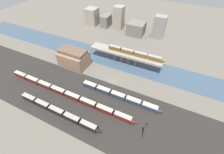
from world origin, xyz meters
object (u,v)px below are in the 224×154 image
Objects in this scene: train_on_bridge at (135,53)px; train_yard_far at (120,96)px; train_yard_near at (58,112)px; warehouse_building at (74,58)px; train_yard_mid at (67,94)px; signal_tower at (145,131)px.

train_on_bridge reaches higher than train_yard_far.
warehouse_building is at bearing 114.15° from train_yard_near.
train_yard_mid is at bearing 107.43° from train_yard_near.
train_on_bridge is 0.80× the size of train_yard_near.
warehouse_building is (-44.73, 15.13, 4.81)m from train_yard_far.
train_yard_mid is 4.39× the size of warehouse_building.
train_yard_far is at bearing -18.69° from warehouse_building.
train_yard_far is 27.89m from signal_tower.
train_on_bridge reaches higher than train_yard_mid.
signal_tower is (46.96, 7.18, 4.81)m from train_yard_near.
warehouse_building reaches higher than train_yard_far.
train_yard_mid is 31.80m from warehouse_building.
train_yard_near is at bearing -171.31° from signal_tower.
train_yard_far is 47.46m from warehouse_building.
train_on_bridge is 0.48× the size of train_yard_mid.
train_yard_far is at bearing 22.96° from train_yard_mid.
signal_tower reaches higher than train_yard_near.
train_yard_far is 3.83× the size of signal_tower.
train_yard_mid is at bearing 173.95° from signal_tower.
signal_tower reaches higher than train_yard_far.
warehouse_building is at bearing -153.79° from train_on_bridge.
signal_tower reaches higher than train_on_bridge.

